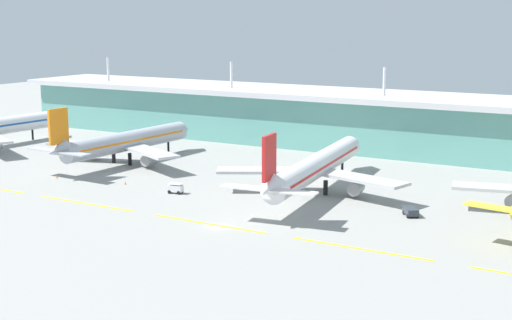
{
  "coord_description": "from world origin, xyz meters",
  "views": [
    {
      "loc": [
        79.32,
        -122.3,
        42.38
      ],
      "look_at": [
        -11.37,
        35.28,
        7.0
      ],
      "focal_mm": 51.48,
      "sensor_mm": 36.0,
      "label": 1
    }
  ],
  "objects_px": {
    "safety_cone_left_wingtip": "(57,177)",
    "airliner_near_middle": "(125,142)",
    "pushback_tug": "(411,211)",
    "baggage_cart": "(175,188)",
    "safety_cone_nose_front": "(125,183)",
    "airliner_center": "(315,167)"
  },
  "relations": [
    {
      "from": "baggage_cart",
      "to": "safety_cone_left_wingtip",
      "type": "relative_size",
      "value": 5.5
    },
    {
      "from": "safety_cone_nose_front",
      "to": "safety_cone_left_wingtip",
      "type": "bearing_deg",
      "value": -170.86
    },
    {
      "from": "airliner_near_middle",
      "to": "airliner_center",
      "type": "xyz_separation_m",
      "value": [
        64.47,
        -5.35,
        0.01
      ]
    },
    {
      "from": "airliner_near_middle",
      "to": "baggage_cart",
      "type": "bearing_deg",
      "value": -33.46
    },
    {
      "from": "airliner_near_middle",
      "to": "pushback_tug",
      "type": "xyz_separation_m",
      "value": [
        91.93,
        -14.83,
        -5.34
      ]
    },
    {
      "from": "safety_cone_nose_front",
      "to": "baggage_cart",
      "type": "bearing_deg",
      "value": -5.34
    },
    {
      "from": "baggage_cart",
      "to": "safety_cone_left_wingtip",
      "type": "height_order",
      "value": "baggage_cart"
    },
    {
      "from": "safety_cone_nose_front",
      "to": "pushback_tug",
      "type": "bearing_deg",
      "value": 5.34
    },
    {
      "from": "airliner_near_middle",
      "to": "baggage_cart",
      "type": "relative_size",
      "value": 15.43
    },
    {
      "from": "pushback_tug",
      "to": "airliner_center",
      "type": "bearing_deg",
      "value": 160.96
    },
    {
      "from": "safety_cone_left_wingtip",
      "to": "safety_cone_nose_front",
      "type": "xyz_separation_m",
      "value": [
        20.81,
        3.35,
        0.0
      ]
    },
    {
      "from": "baggage_cart",
      "to": "safety_cone_nose_front",
      "type": "distance_m",
      "value": 17.29
    },
    {
      "from": "airliner_center",
      "to": "pushback_tug",
      "type": "distance_m",
      "value": 29.54
    },
    {
      "from": "pushback_tug",
      "to": "safety_cone_left_wingtip",
      "type": "relative_size",
      "value": 7.12
    },
    {
      "from": "pushback_tug",
      "to": "baggage_cart",
      "type": "bearing_deg",
      "value": -171.46
    },
    {
      "from": "pushback_tug",
      "to": "safety_cone_left_wingtip",
      "type": "distance_m",
      "value": 95.18
    },
    {
      "from": "airliner_center",
      "to": "pushback_tug",
      "type": "xyz_separation_m",
      "value": [
        27.46,
        -9.47,
        -5.36
      ]
    },
    {
      "from": "pushback_tug",
      "to": "safety_cone_left_wingtip",
      "type": "bearing_deg",
      "value": -173.82
    },
    {
      "from": "safety_cone_left_wingtip",
      "to": "airliner_center",
      "type": "bearing_deg",
      "value": 16.36
    },
    {
      "from": "safety_cone_left_wingtip",
      "to": "airliner_near_middle",
      "type": "bearing_deg",
      "value": 83.88
    },
    {
      "from": "airliner_center",
      "to": "safety_cone_left_wingtip",
      "type": "distance_m",
      "value": 70.26
    },
    {
      "from": "baggage_cart",
      "to": "safety_cone_nose_front",
      "type": "bearing_deg",
      "value": 174.66
    }
  ]
}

